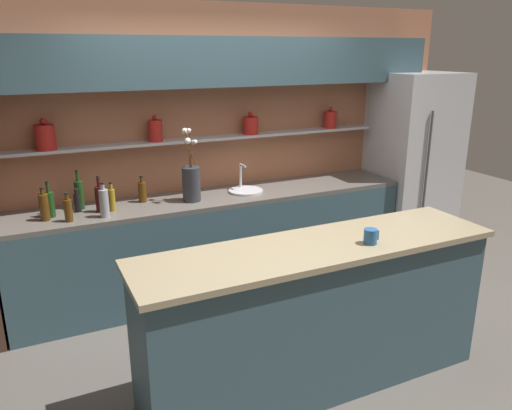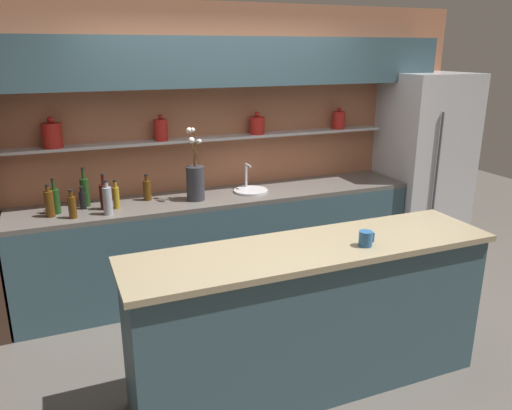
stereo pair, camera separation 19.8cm
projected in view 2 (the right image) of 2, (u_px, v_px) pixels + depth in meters
ground_plane at (284, 354)px, 3.76m from camera, size 12.00×12.00×0.00m
back_wall_unit at (216, 121)px, 4.64m from camera, size 5.20×0.44×2.60m
back_counter_unit at (222, 242)px, 4.69m from camera, size 3.65×0.62×0.92m
island_counter at (311, 317)px, 3.27m from camera, size 2.41×0.61×1.02m
refrigerator at (423, 168)px, 5.31m from camera, size 0.82×0.73×1.97m
flower_vase at (195, 180)px, 4.36m from camera, size 0.16×0.16×0.65m
sink_fixture at (250, 189)px, 4.66m from camera, size 0.32×0.32×0.25m
bottle_oil_0 at (116, 197)px, 4.14m from camera, size 0.05×0.05×0.24m
bottle_wine_1 at (85, 192)px, 4.20m from camera, size 0.07×0.07×0.33m
bottle_spirit_2 at (108, 200)px, 3.99m from camera, size 0.07×0.07×0.28m
bottle_spirit_3 at (49, 203)px, 3.93m from camera, size 0.07×0.07×0.27m
bottle_spirit_4 at (72, 206)px, 3.91m from camera, size 0.06×0.06×0.23m
bottle_sauce_5 at (82, 199)px, 4.14m from camera, size 0.05×0.05×0.20m
bottle_sauce_6 at (55, 202)px, 4.09m from camera, size 0.05×0.05×0.18m
bottle_wine_7 at (55, 201)px, 4.01m from camera, size 0.07×0.07×0.29m
bottle_spirit_8 at (147, 190)px, 4.37m from camera, size 0.07×0.07×0.23m
bottle_wine_9 at (104, 196)px, 4.12m from camera, size 0.07×0.07×0.30m
coffee_mug at (366, 239)px, 3.10m from camera, size 0.10×0.08×0.10m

